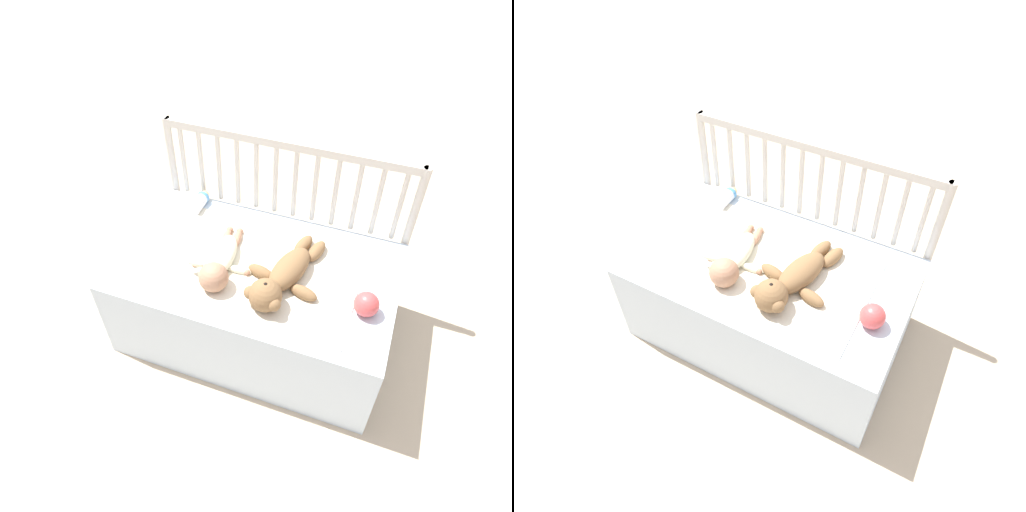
# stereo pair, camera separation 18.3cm
# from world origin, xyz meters

# --- Properties ---
(ground_plane) EXTENTS (12.00, 12.00, 0.00)m
(ground_plane) POSITION_xyz_m (0.00, 0.00, 0.00)
(ground_plane) COLOR #C6B293
(crib_mattress) EXTENTS (1.15, 0.69, 0.44)m
(crib_mattress) POSITION_xyz_m (0.00, 0.00, 0.22)
(crib_mattress) COLOR silver
(crib_mattress) RESTS_ON ground_plane
(crib_rail) EXTENTS (1.15, 0.04, 0.81)m
(crib_rail) POSITION_xyz_m (0.00, 0.37, 0.57)
(crib_rail) COLOR beige
(crib_rail) RESTS_ON ground_plane
(blanket) EXTENTS (0.81, 0.55, 0.01)m
(blanket) POSITION_xyz_m (0.02, -0.02, 0.44)
(blanket) COLOR silver
(blanket) RESTS_ON crib_mattress
(teddy_bear) EXTENTS (0.31, 0.48, 0.13)m
(teddy_bear) POSITION_xyz_m (0.13, -0.07, 0.49)
(teddy_bear) COLOR olive
(teddy_bear) RESTS_ON crib_mattress
(baby) EXTENTS (0.26, 0.40, 0.12)m
(baby) POSITION_xyz_m (-0.13, -0.08, 0.48)
(baby) COLOR #EAEACC
(baby) RESTS_ON crib_mattress
(baby_bottle) EXTENTS (0.06, 0.14, 0.06)m
(baby_bottle) POSITION_xyz_m (-0.38, 0.27, 0.46)
(baby_bottle) COLOR white
(baby_bottle) RESTS_ON crib_mattress
(toy_ball) EXTENTS (0.10, 0.10, 0.10)m
(toy_ball) POSITION_xyz_m (0.46, -0.09, 0.48)
(toy_ball) COLOR #DB4C4C
(toy_ball) RESTS_ON crib_mattress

